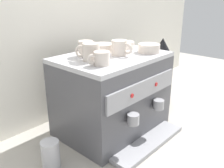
# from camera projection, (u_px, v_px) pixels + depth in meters

# --- Properties ---
(ground_plane) EXTENTS (4.00, 4.00, 0.00)m
(ground_plane) POSITION_uv_depth(u_px,v_px,m) (112.00, 128.00, 1.41)
(ground_plane) COLOR #9E998E
(tiled_backsplash_wall) EXTENTS (2.80, 0.03, 0.94)m
(tiled_backsplash_wall) POSITION_uv_depth(u_px,v_px,m) (69.00, 39.00, 1.47)
(tiled_backsplash_wall) COLOR silver
(tiled_backsplash_wall) RESTS_ON ground_plane
(espresso_machine) EXTENTS (0.56, 0.51, 0.42)m
(espresso_machine) POSITION_uv_depth(u_px,v_px,m) (113.00, 94.00, 1.34)
(espresso_machine) COLOR #4C4C51
(espresso_machine) RESTS_ON ground_plane
(ceramic_cup_0) EXTENTS (0.10, 0.07, 0.06)m
(ceramic_cup_0) POSITION_uv_depth(u_px,v_px,m) (101.00, 58.00, 1.08)
(ceramic_cup_0) COLOR beige
(ceramic_cup_0) RESTS_ON espresso_machine
(ceramic_cup_1) EXTENTS (0.08, 0.12, 0.08)m
(ceramic_cup_1) POSITION_uv_depth(u_px,v_px,m) (120.00, 48.00, 1.26)
(ceramic_cup_1) COLOR beige
(ceramic_cup_1) RESTS_ON espresso_machine
(ceramic_cup_2) EXTENTS (0.09, 0.12, 0.08)m
(ceramic_cup_2) POSITION_uv_depth(u_px,v_px,m) (91.00, 52.00, 1.15)
(ceramic_cup_2) COLOR beige
(ceramic_cup_2) RESTS_ON espresso_machine
(ceramic_cup_3) EXTENTS (0.11, 0.07, 0.08)m
(ceramic_cup_3) POSITION_uv_depth(u_px,v_px,m) (87.00, 48.00, 1.24)
(ceramic_cup_3) COLOR beige
(ceramic_cup_3) RESTS_ON espresso_machine
(ceramic_bowl_0) EXTENTS (0.12, 0.12, 0.04)m
(ceramic_bowl_0) POSITION_uv_depth(u_px,v_px,m) (149.00, 48.00, 1.32)
(ceramic_bowl_0) COLOR beige
(ceramic_bowl_0) RESTS_ON espresso_machine
(ceramic_bowl_1) EXTENTS (0.12, 0.12, 0.04)m
(ceramic_bowl_1) POSITION_uv_depth(u_px,v_px,m) (124.00, 45.00, 1.43)
(ceramic_bowl_1) COLOR beige
(ceramic_bowl_1) RESTS_ON espresso_machine
(ceramic_bowl_2) EXTENTS (0.12, 0.12, 0.04)m
(ceramic_bowl_2) POSITION_uv_depth(u_px,v_px,m) (102.00, 48.00, 1.34)
(ceramic_bowl_2) COLOR beige
(ceramic_bowl_2) RESTS_ON espresso_machine
(coffee_grinder) EXTENTS (0.15, 0.15, 0.45)m
(coffee_grinder) POSITION_uv_depth(u_px,v_px,m) (161.00, 74.00, 1.65)
(coffee_grinder) COLOR black
(coffee_grinder) RESTS_ON ground_plane
(milk_pitcher) EXTENTS (0.08, 0.08, 0.13)m
(milk_pitcher) POSITION_uv_depth(u_px,v_px,m) (51.00, 154.00, 1.08)
(milk_pitcher) COLOR #B7B7BC
(milk_pitcher) RESTS_ON ground_plane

